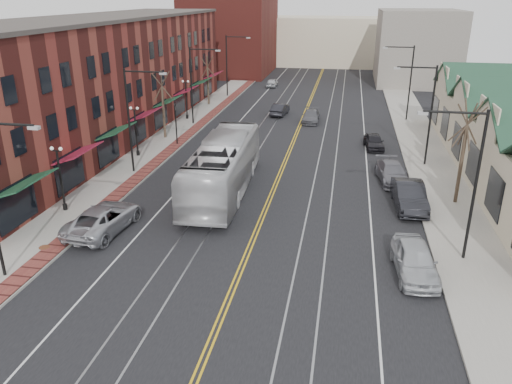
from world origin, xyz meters
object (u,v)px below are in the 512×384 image
at_px(parked_suv, 104,218).
at_px(parked_car_a, 415,260).
at_px(transit_bus, 223,167).
at_px(parked_car_b, 409,196).
at_px(parked_car_d, 374,141).
at_px(parked_car_c, 392,173).

height_order(parked_suv, parked_car_a, parked_car_a).
bearing_deg(transit_bus, parked_car_b, 175.57).
distance_m(parked_suv, parked_car_a, 17.82).
height_order(parked_suv, parked_car_d, parked_suv).
relative_size(transit_bus, parked_car_c, 2.79).
bearing_deg(parked_suv, parked_car_b, -154.01).
distance_m(parked_car_b, parked_car_c, 5.00).
xyz_separation_m(parked_suv, parked_car_c, (17.53, 11.78, -0.09)).
distance_m(transit_bus, parked_car_a, 15.31).
bearing_deg(parked_car_c, transit_bus, -167.59).
distance_m(transit_bus, parked_car_d, 17.10).
distance_m(parked_suv, parked_car_b, 19.53).
bearing_deg(parked_suv, parked_car_d, -123.44).
bearing_deg(parked_car_a, parked_car_b, 81.72).
bearing_deg(parked_car_d, parked_suv, -135.06).
bearing_deg(parked_car_d, parked_car_c, -89.29).
bearing_deg(parked_car_b, transit_bus, 174.21).
relative_size(transit_bus, parked_car_a, 2.87).
bearing_deg(parked_suv, parked_car_a, 179.51).
bearing_deg(parked_car_a, parked_car_c, 86.30).
bearing_deg(parked_car_d, transit_bus, -136.12).
bearing_deg(parked_car_c, parked_suv, -153.95).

